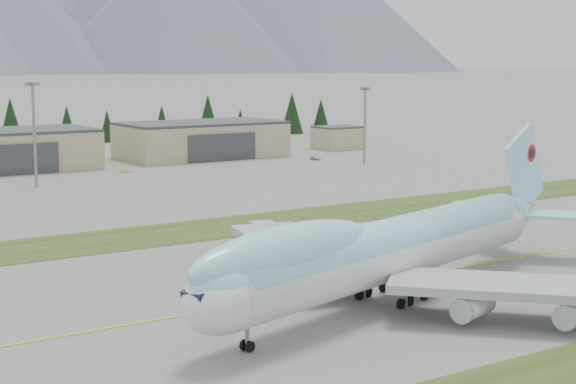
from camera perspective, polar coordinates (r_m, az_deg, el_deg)
ground at (r=121.71m, az=8.45°, el=-5.32°), size 7000.00×7000.00×0.00m
grass_strip_far at (r=157.42m, az=-2.47°, el=-2.10°), size 400.00×18.00×0.08m
taxiway_line_main at (r=121.71m, az=8.45°, el=-5.32°), size 400.00×0.40×0.02m
boeing_747_freighter at (r=106.57m, az=6.52°, el=-3.65°), size 75.04×62.38×19.78m
hangar_center at (r=247.62m, az=-18.04°, el=2.59°), size 48.00×26.60×10.80m
hangar_right at (r=269.39m, az=-5.62°, el=3.40°), size 48.00×26.60×10.80m
control_shed at (r=294.32m, az=3.23°, el=3.54°), size 14.00×12.00×7.60m
service_vehicle_b at (r=235.16m, az=-10.44°, el=1.26°), size 3.27×1.50×1.04m
service_vehicle_c at (r=260.99m, az=1.78°, el=2.09°), size 1.89×3.90×1.09m
conifer_belt at (r=312.92m, az=-16.66°, el=4.13°), size 270.67×14.61×16.76m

